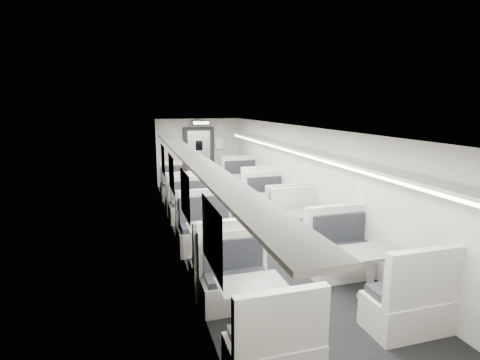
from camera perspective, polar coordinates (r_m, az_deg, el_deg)
room at (r=7.88m, az=1.39°, el=-0.95°), size 3.24×12.24×2.64m
booth_left_a at (r=10.98m, az=-8.85°, el=-1.87°), size 1.08×2.19×1.17m
booth_left_b at (r=8.77m, az=-6.83°, el=-5.30°), size 1.04×2.11×1.13m
booth_left_c at (r=6.79m, az=-3.80°, el=-10.03°), size 1.13×2.29×1.22m
booth_left_d at (r=4.98m, az=1.79°, el=-19.01°), size 1.01×2.05×1.10m
booth_right_a at (r=11.20m, az=1.47°, el=-1.30°), size 1.16×2.36×1.26m
booth_right_b at (r=9.24m, az=5.58°, el=-4.39°), size 1.05×2.12×1.14m
booth_right_c at (r=7.84m, az=9.99°, el=-7.45°), size 1.03×2.10×1.12m
booth_right_d at (r=6.10m, az=19.31°, el=-13.36°), size 1.10×2.23×1.19m
passenger at (r=10.36m, az=-8.02°, el=-0.92°), size 0.54×0.39×1.39m
window_a at (r=10.88m, az=-11.65°, el=3.05°), size 0.02×1.18×0.84m
window_b at (r=8.71m, az=-10.41°, el=1.06°), size 0.02×1.18×0.84m
window_c at (r=6.57m, az=-8.36°, el=-2.24°), size 0.02×1.18×0.84m
window_d at (r=4.49m, az=-4.35°, el=-8.64°), size 0.02×1.18×0.84m
luggage_rack_left at (r=7.19m, az=-7.36°, el=3.55°), size 0.46×10.40×0.09m
luggage_rack_right at (r=7.96m, az=10.67°, el=4.20°), size 0.46×10.40×0.09m
vestibule_door at (r=13.60m, az=-6.24°, el=3.54°), size 1.10×0.13×2.10m
exit_sign at (r=13.01m, az=-5.98°, el=8.68°), size 0.62×0.12×0.16m
wall_notice at (r=13.68m, az=-3.17°, el=5.58°), size 0.32×0.02×0.40m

